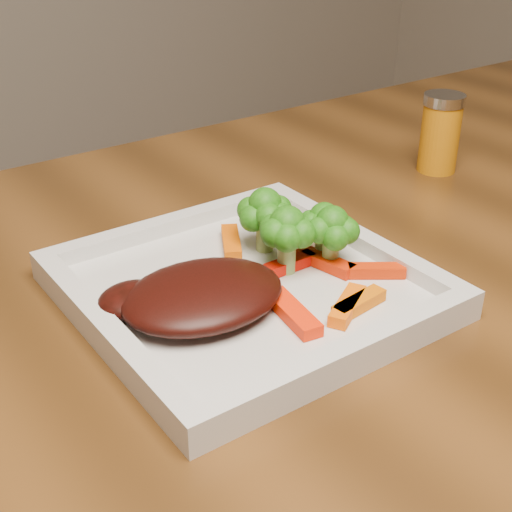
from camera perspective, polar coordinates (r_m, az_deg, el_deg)
dining_table at (r=0.97m, az=15.16°, el=-18.50°), size 1.60×0.90×0.75m
plate at (r=0.60m, az=-0.78°, el=-2.88°), size 0.27×0.27×0.01m
steak at (r=0.55m, az=-4.28°, el=-3.13°), size 0.14×0.11×0.03m
broccoli_0 at (r=0.63m, az=0.72°, el=3.33°), size 0.06×0.06×0.07m
broccoli_1 at (r=0.62m, az=5.44°, el=2.47°), size 0.06×0.06×0.06m
broccoli_2 at (r=0.61m, az=6.06°, el=1.60°), size 0.07×0.07×0.06m
broccoli_3 at (r=0.60m, az=2.49°, el=1.35°), size 0.07×0.07×0.06m
carrot_0 at (r=0.57m, az=8.24°, el=-3.77°), size 0.05×0.02×0.01m
carrot_1 at (r=0.61m, az=9.63°, el=-1.16°), size 0.05×0.04×0.01m
carrot_2 at (r=0.55m, az=2.94°, el=-4.55°), size 0.03×0.07×0.01m
carrot_3 at (r=0.67m, az=4.22°, el=2.04°), size 0.05×0.02×0.01m
carrot_4 at (r=0.65m, az=-1.99°, el=1.11°), size 0.04×0.06×0.01m
carrot_5 at (r=0.62m, az=5.59°, el=-0.48°), size 0.03×0.06×0.01m
carrot_6 at (r=0.62m, az=2.76°, el=-0.64°), size 0.05×0.01×0.01m
spice_shaker at (r=0.87m, az=14.52°, el=9.49°), size 0.06×0.06×0.09m
carrot_7 at (r=0.56m, az=7.32°, el=-3.97°), size 0.05×0.04×0.01m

